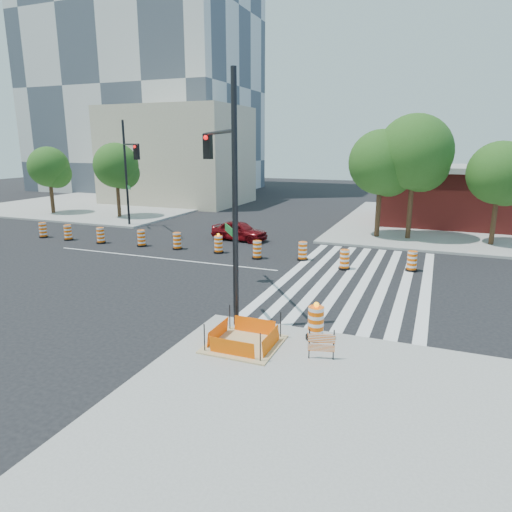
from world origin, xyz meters
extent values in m
plane|color=black|center=(0.00, 0.00, 0.00)|extent=(120.00, 120.00, 0.00)
cube|color=gray|center=(18.00, 18.00, 0.07)|extent=(22.00, 22.00, 0.15)
cube|color=gray|center=(-18.00, 18.00, 0.07)|extent=(22.00, 22.00, 0.15)
cube|color=silver|center=(7.80, 0.00, 0.01)|extent=(0.45, 13.50, 0.01)
cube|color=silver|center=(8.70, 0.00, 0.01)|extent=(0.45, 13.50, 0.01)
cube|color=silver|center=(9.60, 0.00, 0.01)|extent=(0.45, 13.50, 0.01)
cube|color=silver|center=(10.50, 0.00, 0.01)|extent=(0.45, 13.50, 0.01)
cube|color=silver|center=(11.40, 0.00, 0.01)|extent=(0.45, 13.50, 0.01)
cube|color=silver|center=(12.30, 0.00, 0.01)|extent=(0.45, 13.50, 0.01)
cube|color=silver|center=(13.20, 0.00, 0.01)|extent=(0.45, 13.50, 0.01)
cube|color=silver|center=(14.10, 0.00, 0.01)|extent=(0.45, 13.50, 0.01)
cube|color=silver|center=(0.00, 0.00, 0.01)|extent=(14.00, 0.12, 0.01)
cube|color=tan|center=(9.00, -9.00, 0.17)|extent=(2.20, 2.20, 0.05)
cube|color=#FF5E05|center=(9.00, -9.90, 0.43)|extent=(1.44, 0.02, 0.55)
cube|color=#FF5E05|center=(9.00, -8.10, 0.43)|extent=(1.44, 0.02, 0.55)
cube|color=#FF5E05|center=(8.10, -9.00, 0.43)|extent=(0.02, 1.44, 0.55)
cube|color=#FF5E05|center=(9.90, -9.00, 0.43)|extent=(0.02, 1.44, 0.55)
cylinder|color=black|center=(8.10, -9.90, 0.60)|extent=(0.04, 0.04, 0.90)
cylinder|color=black|center=(9.90, -9.90, 0.60)|extent=(0.04, 0.04, 0.90)
cylinder|color=black|center=(8.10, -8.10, 0.60)|extent=(0.04, 0.04, 0.90)
cylinder|color=black|center=(9.90, -8.10, 0.60)|extent=(0.04, 0.04, 0.90)
cube|color=silver|center=(-24.00, 34.00, 22.50)|extent=(28.00, 18.00, 45.00)
cube|color=maroon|center=(18.00, 18.00, 2.10)|extent=(16.00, 8.00, 4.20)
cube|color=gray|center=(18.00, 18.00, 4.40)|extent=(16.50, 8.50, 0.40)
cube|color=tan|center=(-12.00, 22.00, 5.00)|extent=(14.00, 10.00, 10.00)
imported|color=#60080C|center=(2.16, 6.14, 0.65)|extent=(3.95, 1.96, 1.30)
cylinder|color=black|center=(8.09, -7.56, 4.36)|extent=(0.19, 0.19, 8.42)
cylinder|color=black|center=(6.21, -5.02, 6.68)|extent=(3.87, 5.14, 0.13)
cube|color=black|center=(4.89, -3.25, 6.15)|extent=(0.34, 0.29, 1.05)
sphere|color=#FF0C0C|center=(4.89, -3.43, 6.52)|extent=(0.19, 0.19, 0.19)
cube|color=#0C591E|center=(7.46, -6.71, 3.31)|extent=(0.79, 1.04, 0.26)
cylinder|color=black|center=(-7.97, 7.84, 4.07)|extent=(0.18, 0.18, 7.83)
cylinder|color=black|center=(-5.85, 5.80, 6.22)|extent=(4.32, 4.15, 0.12)
cube|color=black|center=(-4.36, 4.38, 5.73)|extent=(0.31, 0.27, 0.98)
sphere|color=#FF0C0C|center=(-4.36, 4.20, 6.07)|extent=(0.18, 0.18, 0.18)
cube|color=#0C591E|center=(-7.26, 7.16, 3.09)|extent=(0.87, 0.84, 0.24)
cylinder|color=black|center=(10.96, -7.72, 0.20)|extent=(0.64, 0.64, 0.11)
cylinder|color=#FF5C05|center=(10.96, -7.72, 0.73)|extent=(0.51, 0.51, 1.01)
sphere|color=#FF990C|center=(10.96, -7.72, 1.31)|extent=(0.17, 0.17, 0.17)
cube|color=#FF5C05|center=(11.47, -9.04, 0.80)|extent=(0.77, 0.22, 0.26)
cube|color=#FF5C05|center=(11.47, -9.04, 0.50)|extent=(0.77, 0.22, 0.20)
cylinder|color=black|center=(11.13, -9.13, 0.61)|extent=(0.04, 0.04, 0.92)
cylinder|color=black|center=(11.81, -8.96, 0.61)|extent=(0.04, 0.04, 0.92)
cylinder|color=#382314|center=(-18.20, 10.34, 1.89)|extent=(0.33, 0.33, 3.78)
sphere|color=#1F4413|center=(-18.20, 10.34, 4.26)|extent=(3.55, 3.55, 3.55)
sphere|color=#1F4413|center=(-17.68, 10.65, 3.67)|extent=(2.60, 2.60, 2.60)
sphere|color=#1F4413|center=(-18.61, 10.13, 3.90)|extent=(2.36, 2.36, 2.36)
cylinder|color=#382314|center=(-11.15, 10.73, 2.00)|extent=(0.31, 0.31, 3.99)
sphere|color=#1F4413|center=(-11.15, 10.73, 4.49)|extent=(3.74, 3.74, 3.74)
sphere|color=#1F4413|center=(-10.67, 11.01, 3.87)|extent=(2.75, 2.75, 2.75)
sphere|color=#1F4413|center=(-11.54, 10.53, 4.12)|extent=(2.50, 2.50, 2.50)
cylinder|color=#382314|center=(10.57, 10.21, 2.26)|extent=(0.33, 0.33, 4.52)
sphere|color=#1F4413|center=(10.57, 10.21, 5.09)|extent=(4.24, 4.24, 4.24)
sphere|color=#1F4413|center=(11.09, 10.52, 4.38)|extent=(3.11, 3.11, 3.11)
sphere|color=#1F4413|center=(10.16, 10.00, 4.66)|extent=(2.83, 2.83, 2.83)
cylinder|color=#382314|center=(12.58, 10.35, 2.56)|extent=(0.31, 0.31, 5.11)
sphere|color=#1F4413|center=(12.58, 10.35, 5.75)|extent=(4.79, 4.79, 4.79)
sphere|color=#1F4413|center=(13.07, 10.64, 4.95)|extent=(3.52, 3.52, 3.52)
sphere|color=#1F4413|center=(12.19, 10.15, 5.27)|extent=(3.20, 3.20, 3.20)
cylinder|color=#382314|center=(17.56, 10.26, 2.02)|extent=(0.30, 0.30, 4.05)
sphere|color=#1F4413|center=(17.56, 10.26, 4.56)|extent=(3.80, 3.80, 3.80)
sphere|color=#1F4413|center=(18.02, 10.54, 3.92)|extent=(2.78, 2.78, 2.78)
sphere|color=#1F4413|center=(17.19, 10.07, 4.18)|extent=(2.53, 2.53, 2.53)
cylinder|color=black|center=(-10.72, 2.00, 0.05)|extent=(0.60, 0.60, 0.10)
cylinder|color=#FF5C05|center=(-10.72, 2.00, 0.55)|extent=(0.48, 0.48, 0.95)
cylinder|color=black|center=(-8.46, 1.94, 0.05)|extent=(0.60, 0.60, 0.10)
cylinder|color=#FF5C05|center=(-8.46, 1.94, 0.55)|extent=(0.48, 0.48, 0.95)
cylinder|color=black|center=(-5.77, 1.95, 0.05)|extent=(0.60, 0.60, 0.10)
cylinder|color=#FF5C05|center=(-5.77, 1.95, 0.55)|extent=(0.48, 0.48, 0.95)
cylinder|color=black|center=(-2.80, 2.19, 0.05)|extent=(0.60, 0.60, 0.10)
cylinder|color=#FF5C05|center=(-2.80, 2.19, 0.55)|extent=(0.48, 0.48, 0.95)
cylinder|color=black|center=(-0.28, 2.31, 0.05)|extent=(0.60, 0.60, 0.10)
cylinder|color=#FF5C05|center=(-0.28, 2.31, 0.55)|extent=(0.48, 0.48, 0.95)
cylinder|color=black|center=(2.49, 2.36, 0.05)|extent=(0.60, 0.60, 0.10)
cylinder|color=#FF5C05|center=(2.49, 2.36, 0.55)|extent=(0.48, 0.48, 0.95)
sphere|color=#FF990C|center=(2.49, 2.36, 1.10)|extent=(0.16, 0.16, 0.16)
cylinder|color=black|center=(5.11, 1.93, 0.05)|extent=(0.60, 0.60, 0.10)
cylinder|color=#FF5C05|center=(5.11, 1.93, 0.55)|extent=(0.48, 0.48, 0.95)
cylinder|color=black|center=(7.56, 2.55, 0.05)|extent=(0.60, 0.60, 0.10)
cylinder|color=#FF5C05|center=(7.56, 2.55, 0.55)|extent=(0.48, 0.48, 0.95)
cylinder|color=black|center=(10.08, 1.52, 0.05)|extent=(0.60, 0.60, 0.10)
cylinder|color=#FF5C05|center=(10.08, 1.52, 0.55)|extent=(0.48, 0.48, 0.95)
cylinder|color=black|center=(13.30, 2.45, 0.05)|extent=(0.60, 0.60, 0.10)
cylinder|color=#FF5C05|center=(13.30, 2.45, 0.55)|extent=(0.48, 0.48, 0.95)
camera|label=1|loc=(14.24, -21.10, 6.28)|focal=32.00mm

